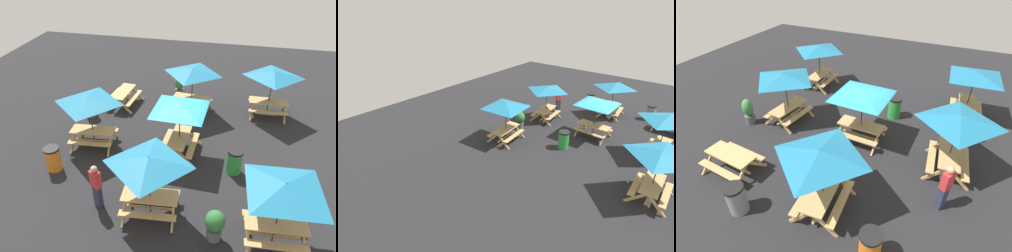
% 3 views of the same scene
% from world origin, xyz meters
% --- Properties ---
extents(ground_plane, '(27.96, 27.96, 0.00)m').
position_xyz_m(ground_plane, '(0.00, 0.00, 0.00)').
color(ground_plane, '#232326').
rests_on(ground_plane, ground).
extents(picnic_table_0, '(2.82, 2.82, 2.34)m').
position_xyz_m(picnic_table_0, '(-3.56, 3.76, 1.99)').
color(picnic_table_0, tan).
rests_on(picnic_table_0, ground).
extents(picnic_table_1, '(1.65, 1.90, 0.81)m').
position_xyz_m(picnic_table_1, '(3.50, -3.28, 0.56)').
color(picnic_table_1, tan).
rests_on(picnic_table_1, ground).
extents(picnic_table_2, '(2.03, 2.03, 2.34)m').
position_xyz_m(picnic_table_2, '(-3.62, -3.80, 1.99)').
color(picnic_table_2, tan).
rests_on(picnic_table_2, ground).
extents(picnic_table_3, '(2.17, 2.17, 2.34)m').
position_xyz_m(picnic_table_3, '(0.27, 3.47, 1.99)').
color(picnic_table_3, tan).
rests_on(picnic_table_3, ground).
extents(picnic_table_4, '(2.23, 2.23, 2.34)m').
position_xyz_m(picnic_table_4, '(0.02, -3.35, 1.99)').
color(picnic_table_4, tan).
rests_on(picnic_table_4, ground).
extents(picnic_table_5, '(2.17, 2.17, 2.34)m').
position_xyz_m(picnic_table_5, '(3.56, 0.35, 1.99)').
color(picnic_table_5, tan).
rests_on(picnic_table_5, ground).
extents(picnic_table_6, '(2.83, 2.83, 2.34)m').
position_xyz_m(picnic_table_6, '(-0.02, 0.08, 1.99)').
color(picnic_table_6, tan).
rests_on(picnic_table_6, ground).
extents(trash_bin_orange, '(0.59, 0.59, 0.98)m').
position_xyz_m(trash_bin_orange, '(4.42, 2.13, 0.49)').
color(trash_bin_orange, orange).
rests_on(trash_bin_orange, ground).
extents(trash_bin_green, '(0.59, 0.59, 0.98)m').
position_xyz_m(trash_bin_green, '(-2.26, 0.82, 0.49)').
color(trash_bin_green, green).
rests_on(trash_bin_green, ground).
extents(trash_bin_gray, '(0.59, 0.59, 0.98)m').
position_xyz_m(trash_bin_gray, '(4.71, -1.92, 0.49)').
color(trash_bin_gray, gray).
rests_on(trash_bin_gray, ground).
extents(potted_plant_0, '(0.60, 0.60, 1.07)m').
position_xyz_m(potted_plant_0, '(-1.84, 4.04, 0.61)').
color(potted_plant_0, '#59595B').
rests_on(potted_plant_0, ground).
extents(person_standing, '(0.42, 0.37, 1.67)m').
position_xyz_m(person_standing, '(2.04, 3.53, 0.89)').
color(person_standing, '#2D334C').
rests_on(person_standing, ground).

